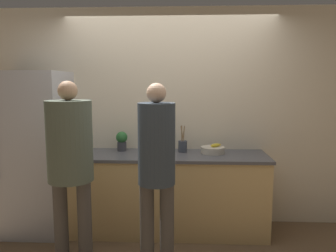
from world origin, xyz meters
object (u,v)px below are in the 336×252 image
Objects in this scene: person_left at (70,155)px; bottle_clear at (150,147)px; cup_yellow at (161,154)px; fruit_bowl at (213,150)px; potted_plant at (122,140)px; utensil_crock at (183,146)px; person_center at (157,163)px; refrigerator at (34,152)px.

person_left is 9.79× the size of bottle_clear.
fruit_bowl is at bearing 21.13° from cup_yellow.
fruit_bowl is at bearing -4.64° from potted_plant.
potted_plant is at bearing 175.36° from fruit_bowl.
person_center is at bearing -103.58° from utensil_crock.
fruit_bowl is 1.17× the size of potted_plant.
person_left reaches higher than bottle_clear.
cup_yellow is at bearing -129.78° from utensil_crock.
bottle_clear is (0.64, 0.83, -0.09)m from person_left.
utensil_crock is (1.01, 0.91, -0.08)m from person_left.
potted_plant is (-0.35, 0.11, 0.06)m from bottle_clear.
refrigerator is 10.40× the size of bottle_clear.
potted_plant is (0.29, 0.94, -0.03)m from person_left.
person_left is 7.48× the size of potted_plant.
fruit_bowl is (2.06, 0.09, 0.03)m from refrigerator.
person_center reaches higher than utensil_crock.
person_center is 9.68× the size of bottle_clear.
person_center reaches higher than potted_plant.
potted_plant reaches higher than fruit_bowl.
refrigerator is 22.91× the size of cup_yellow.
bottle_clear reaches higher than fruit_bowl.
refrigerator reaches higher than potted_plant.
fruit_bowl is at bearing 57.04° from person_center.
fruit_bowl reaches higher than cup_yellow.
person_center reaches higher than bottle_clear.
utensil_crock is at bearing 50.22° from cup_yellow.
person_center is at bearing -2.14° from person_left.
utensil_crock reaches higher than fruit_bowl.
fruit_bowl is 3.37× the size of cup_yellow.
utensil_crock reaches higher than potted_plant.
person_left is 5.56× the size of utensil_crock.
refrigerator is 6.81× the size of fruit_bowl.
bottle_clear is 0.37m from potted_plant.
cup_yellow is (0.78, 0.63, -0.12)m from person_left.
person_center is 6.33× the size of fruit_bowl.
potted_plant is at bearing 117.00° from person_center.
person_center is at bearing -28.22° from refrigerator.
utensil_crock is at bearing 11.85° from bottle_clear.
bottle_clear is (-0.72, -0.02, 0.03)m from fruit_bowl.
person_center is at bearing -80.30° from bottle_clear.
person_left is at bearing -127.53° from bottle_clear.
refrigerator is at bearing -177.17° from bottle_clear.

